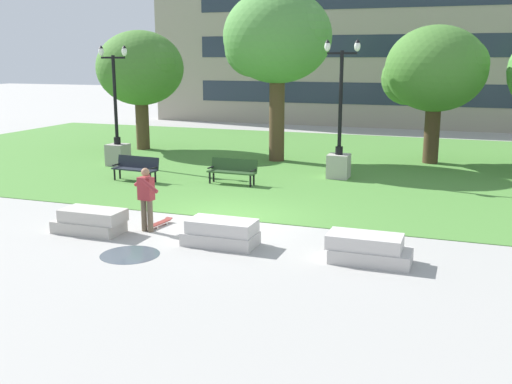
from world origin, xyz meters
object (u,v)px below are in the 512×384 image
at_px(concrete_block_right, 368,249).
at_px(skateboard, 159,223).
at_px(person_skateboarder, 146,196).
at_px(concrete_block_center, 91,221).
at_px(lamp_post_center, 339,151).
at_px(park_bench_near_left, 233,170).
at_px(concrete_block_left, 221,233).
at_px(park_bench_near_right, 136,167).
at_px(lamp_post_right, 117,142).

relative_size(concrete_block_right, skateboard, 1.80).
bearing_deg(skateboard, person_skateboarder, -94.80).
bearing_deg(concrete_block_center, lamp_post_center, 63.80).
height_order(concrete_block_center, lamp_post_center, lamp_post_center).
bearing_deg(park_bench_near_left, concrete_block_right, -48.62).
bearing_deg(park_bench_near_left, person_skateboarder, -88.96).
xyz_separation_m(concrete_block_left, lamp_post_center, (0.96, 9.16, 0.75)).
distance_m(skateboard, park_bench_near_left, 5.84).
bearing_deg(park_bench_near_left, park_bench_near_right, -168.95).
distance_m(concrete_block_center, skateboard, 1.81).
height_order(concrete_block_center, concrete_block_left, same).
xyz_separation_m(concrete_block_center, lamp_post_center, (4.60, 9.35, 0.75)).
bearing_deg(park_bench_near_right, skateboard, -53.85).
bearing_deg(skateboard, concrete_block_left, -23.01).
bearing_deg(lamp_post_center, person_skateboarder, -110.47).
xyz_separation_m(skateboard, lamp_post_right, (-6.18, 7.72, 0.94)).
height_order(skateboard, lamp_post_center, lamp_post_center).
bearing_deg(lamp_post_right, lamp_post_center, 2.92).
bearing_deg(skateboard, park_bench_near_left, 91.58).
bearing_deg(concrete_block_right, concrete_block_center, -178.95).
xyz_separation_m(concrete_block_right, skateboard, (-5.86, 1.01, -0.22)).
xyz_separation_m(park_bench_near_right, lamp_post_right, (-2.44, 2.60, 0.49)).
height_order(concrete_block_right, lamp_post_right, lamp_post_right).
distance_m(skateboard, lamp_post_right, 9.94).
relative_size(person_skateboarder, skateboard, 1.65).
bearing_deg(concrete_block_right, lamp_post_center, 105.98).
distance_m(concrete_block_left, person_skateboarder, 2.43).
xyz_separation_m(skateboard, park_bench_near_right, (-3.74, 5.12, 0.45)).
height_order(person_skateboarder, lamp_post_center, lamp_post_center).
relative_size(concrete_block_left, lamp_post_center, 0.35).
bearing_deg(lamp_post_center, concrete_block_left, -95.98).
bearing_deg(concrete_block_center, park_bench_near_right, 110.64).
height_order(person_skateboarder, park_bench_near_left, person_skateboarder).
distance_m(concrete_block_left, park_bench_near_left, 7.20).
height_order(concrete_block_left, concrete_block_right, same).
xyz_separation_m(concrete_block_right, park_bench_near_right, (-9.60, 6.13, 0.23)).
height_order(lamp_post_right, lamp_post_center, lamp_post_center).
height_order(concrete_block_left, park_bench_near_right, park_bench_near_right).
distance_m(concrete_block_left, lamp_post_right, 12.13).
relative_size(concrete_block_left, person_skateboarder, 1.05).
relative_size(concrete_block_left, concrete_block_right, 0.96).
bearing_deg(park_bench_near_left, concrete_block_center, -99.95).
xyz_separation_m(person_skateboarder, skateboard, (0.04, 0.53, -0.89)).
bearing_deg(lamp_post_center, lamp_post_right, -177.08).
xyz_separation_m(skateboard, lamp_post_center, (3.22, 8.20, 0.97)).
bearing_deg(skateboard, concrete_block_center, -140.41).
relative_size(concrete_block_center, lamp_post_center, 0.37).
bearing_deg(park_bench_near_right, person_skateboarder, -56.83).
relative_size(person_skateboarder, lamp_post_center, 0.33).
bearing_deg(skateboard, park_bench_near_right, 126.15).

